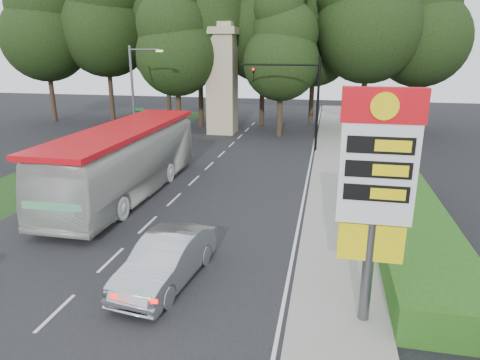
% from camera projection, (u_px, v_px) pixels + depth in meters
% --- Properties ---
extents(ground, '(120.00, 120.00, 0.00)m').
position_uv_depth(ground, '(45.00, 323.00, 12.63)').
color(ground, black).
rests_on(ground, ground).
extents(road_surface, '(14.00, 80.00, 0.02)m').
position_uv_depth(road_surface, '(180.00, 194.00, 23.86)').
color(road_surface, black).
rests_on(road_surface, ground).
extents(sidewalk_right, '(3.00, 80.00, 0.12)m').
position_uv_depth(sidewalk_right, '(336.00, 204.00, 22.20)').
color(sidewalk_right, gray).
rests_on(sidewalk_right, ground).
extents(grass_verge_left, '(5.00, 50.00, 0.02)m').
position_uv_depth(grass_verge_left, '(84.00, 159.00, 31.31)').
color(grass_verge_left, '#193814').
rests_on(grass_verge_left, ground).
extents(hedge, '(3.00, 14.00, 1.20)m').
position_uv_depth(hedge, '(411.00, 229.00, 17.72)').
color(hedge, '#234E14').
rests_on(hedge, ground).
extents(gas_station_pylon, '(2.10, 0.45, 6.85)m').
position_uv_depth(gas_station_pylon, '(377.00, 179.00, 11.41)').
color(gas_station_pylon, '#59595E').
rests_on(gas_station_pylon, ground).
extents(traffic_signal_mast, '(6.10, 0.35, 7.20)m').
position_uv_depth(traffic_signal_mast, '(301.00, 91.00, 32.62)').
color(traffic_signal_mast, black).
rests_on(traffic_signal_mast, ground).
extents(streetlight_signs, '(2.75, 0.98, 8.00)m').
position_uv_depth(streetlight_signs, '(135.00, 93.00, 33.27)').
color(streetlight_signs, '#59595E').
rests_on(streetlight_signs, ground).
extents(monument, '(3.00, 3.00, 10.05)m').
position_uv_depth(monument, '(222.00, 79.00, 39.59)').
color(monument, tan).
rests_on(monument, ground).
extents(tree_far_west, '(8.96, 8.96, 17.60)m').
position_uv_depth(tree_far_west, '(43.00, 19.00, 44.61)').
color(tree_far_west, '#2D2116').
rests_on(tree_far_west, ground).
extents(tree_west_mid, '(9.80, 9.80, 19.25)m').
position_uv_depth(tree_west_mid, '(104.00, 10.00, 45.03)').
color(tree_west_mid, '#2D2116').
rests_on(tree_west_mid, ground).
extents(tree_west_near, '(8.40, 8.40, 16.50)m').
position_uv_depth(tree_west_near, '(165.00, 27.00, 46.24)').
color(tree_west_near, '#2D2116').
rests_on(tree_west_near, ground).
extents(tree_center_left, '(10.08, 10.08, 19.80)m').
position_uv_depth(tree_center_left, '(198.00, 2.00, 40.94)').
color(tree_center_left, '#2D2116').
rests_on(tree_center_left, ground).
extents(tree_center_right, '(9.24, 9.24, 18.15)m').
position_uv_depth(tree_center_right, '(263.00, 14.00, 41.95)').
color(tree_center_right, '#2D2116').
rests_on(tree_center_right, ground).
extents(tree_east_near, '(8.12, 8.12, 15.95)m').
position_uv_depth(tree_east_near, '(315.00, 29.00, 43.25)').
color(tree_east_near, '#2D2116').
rests_on(tree_east_near, ground).
extents(tree_east_mid, '(9.52, 9.52, 18.70)m').
position_uv_depth(tree_east_mid, '(371.00, 6.00, 38.05)').
color(tree_east_mid, '#2D2116').
rests_on(tree_east_mid, ground).
extents(tree_far_east, '(8.68, 8.68, 17.05)m').
position_uv_depth(tree_far_east, '(425.00, 19.00, 39.25)').
color(tree_far_east, '#2D2116').
rests_on(tree_far_east, ground).
extents(tree_monument_left, '(7.28, 7.28, 14.30)m').
position_uv_depth(tree_monument_left, '(176.00, 38.00, 38.37)').
color(tree_monument_left, '#2D2116').
rests_on(tree_monument_left, ground).
extents(tree_monument_right, '(6.72, 6.72, 13.20)m').
position_uv_depth(tree_monument_right, '(282.00, 46.00, 37.21)').
color(tree_monument_right, '#2D2116').
rests_on(tree_monument_right, ground).
extents(transit_bus, '(3.21, 13.52, 3.76)m').
position_uv_depth(transit_bus, '(126.00, 161.00, 23.28)').
color(transit_bus, silver).
rests_on(transit_bus, ground).
extents(sedan_silver, '(2.33, 5.21, 1.66)m').
position_uv_depth(sedan_silver, '(166.00, 260.00, 14.67)').
color(sedan_silver, '#B4B8BC').
rests_on(sedan_silver, ground).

